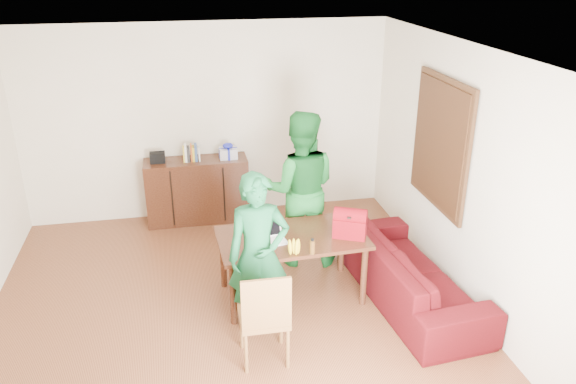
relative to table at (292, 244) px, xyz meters
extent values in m
cube|color=#452111|center=(-0.70, -0.38, -0.69)|extent=(5.00, 5.50, 0.10)
cube|color=white|center=(-0.70, -0.38, 2.11)|extent=(5.00, 5.50, 0.10)
cube|color=beige|center=(-0.70, 2.42, 0.71)|extent=(5.00, 0.10, 2.70)
cube|color=beige|center=(1.85, -0.38, 0.71)|extent=(0.10, 5.50, 2.70)
cube|color=#3F2614|center=(1.76, 0.32, 0.91)|extent=(0.04, 1.28, 1.48)
cube|color=#513118|center=(1.73, 0.32, 0.91)|extent=(0.01, 1.18, 1.36)
cube|color=black|center=(-0.90, 2.13, -0.19)|extent=(1.40, 0.45, 0.90)
cube|color=black|center=(-1.40, 2.13, 0.33)|extent=(0.20, 0.14, 0.14)
cube|color=#B4B5BE|center=(-0.45, 2.13, 0.33)|extent=(0.24, 0.22, 0.14)
ellipsoid|color=#1922A6|center=(-0.45, 2.13, 0.43)|extent=(0.14, 0.14, 0.07)
cube|color=black|center=(0.00, 0.00, 0.07)|extent=(1.60, 0.95, 0.04)
cylinder|color=black|center=(-0.68, -0.39, -0.30)|extent=(0.07, 0.07, 0.69)
cylinder|color=black|center=(0.72, -0.32, -0.30)|extent=(0.07, 0.07, 0.69)
cylinder|color=black|center=(-0.72, 0.32, -0.30)|extent=(0.07, 0.07, 0.69)
cylinder|color=black|center=(0.68, 0.39, -0.30)|extent=(0.07, 0.07, 0.69)
cube|color=brown|center=(-0.46, -0.98, -0.19)|extent=(0.45, 0.43, 0.05)
cube|color=brown|center=(-0.46, -1.17, 0.08)|extent=(0.44, 0.04, 0.50)
imported|color=#12542D|center=(-0.43, -0.50, 0.19)|extent=(0.61, 0.40, 1.66)
imported|color=#156022|center=(0.26, 0.76, 0.30)|extent=(1.04, 0.89, 1.89)
cube|color=white|center=(-0.23, -0.09, 0.10)|extent=(0.33, 0.25, 0.02)
cube|color=black|center=(-0.23, -0.09, 0.20)|extent=(0.31, 0.12, 0.19)
cylinder|color=#573614|center=(0.13, -0.40, 0.17)|extent=(0.07, 0.07, 0.16)
cube|color=maroon|center=(0.60, -0.12, 0.22)|extent=(0.39, 0.32, 0.25)
imported|color=#350A06|center=(1.25, -0.31, -0.32)|extent=(1.05, 2.25, 0.64)
camera|label=1|loc=(-1.08, -5.18, 2.87)|focal=35.00mm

